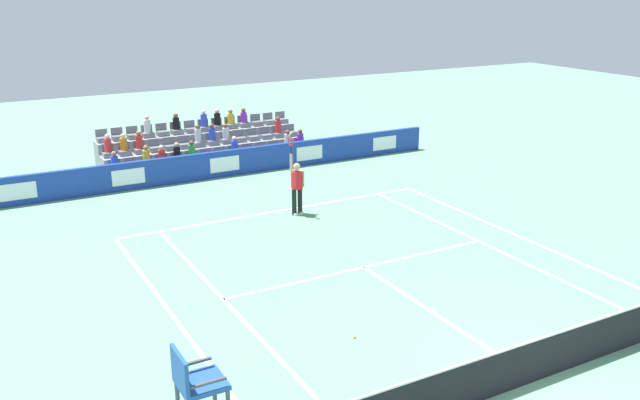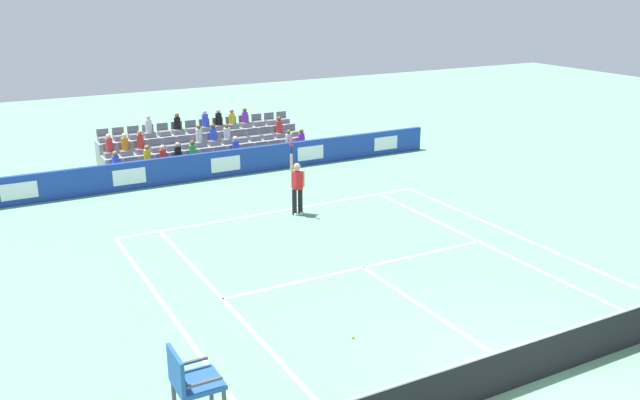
{
  "view_description": "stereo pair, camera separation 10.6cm",
  "coord_description": "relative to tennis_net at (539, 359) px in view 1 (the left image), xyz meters",
  "views": [
    {
      "loc": [
        9.49,
        8.33,
        7.58
      ],
      "look_at": [
        -0.22,
        -9.3,
        1.1
      ],
      "focal_mm": 38.66,
      "sensor_mm": 36.0,
      "label": 1
    },
    {
      "loc": [
        9.39,
        8.38,
        7.58
      ],
      "look_at": [
        -0.22,
        -9.3,
        1.1
      ],
      "focal_mm": 38.66,
      "sensor_mm": 36.0,
      "label": 2
    }
  ],
  "objects": [
    {
      "name": "stadium_stand",
      "position": [
        0.01,
        -19.18,
        0.07
      ],
      "size": [
        8.68,
        2.85,
        2.19
      ],
      "color": "gray",
      "rests_on": "ground"
    },
    {
      "name": "ground_plane",
      "position": [
        0.0,
        0.0,
        -0.49
      ],
      "size": [
        80.0,
        80.0,
        0.0
      ],
      "primitive_type": "plane",
      "color": "#669E77"
    },
    {
      "name": "line_singles_sideline_left",
      "position": [
        4.12,
        -5.95,
        -0.49
      ],
      "size": [
        0.1,
        11.89,
        0.01
      ],
      "primitive_type": "cube",
      "color": "white",
      "rests_on": "ground"
    },
    {
      "name": "line_centre_mark",
      "position": [
        0.0,
        -11.79,
        -0.49
      ],
      "size": [
        0.1,
        0.2,
        0.01
      ],
      "primitive_type": "cube",
      "color": "white",
      "rests_on": "ground"
    },
    {
      "name": "loose_tennis_ball",
      "position": [
        2.28,
        -3.18,
        -0.46
      ],
      "size": [
        0.07,
        0.07,
        0.07
      ],
      "primitive_type": "sphere",
      "color": "#D1E533",
      "rests_on": "ground"
    },
    {
      "name": "sponsor_barrier",
      "position": [
        0.0,
        -16.88,
        0.04
      ],
      "size": [
        19.16,
        0.22,
        1.06
      ],
      "color": "#193899",
      "rests_on": "ground"
    },
    {
      "name": "line_singles_sideline_right",
      "position": [
        -4.12,
        -5.95,
        -0.49
      ],
      "size": [
        0.1,
        11.89,
        0.01
      ],
      "primitive_type": "cube",
      "color": "white",
      "rests_on": "ground"
    },
    {
      "name": "line_centre_service",
      "position": [
        0.0,
        -3.2,
        -0.49
      ],
      "size": [
        0.1,
        6.4,
        0.01
      ],
      "primitive_type": "cube",
      "color": "white",
      "rests_on": "ground"
    },
    {
      "name": "line_baseline",
      "position": [
        0.0,
        -11.89,
        -0.49
      ],
      "size": [
        10.97,
        0.1,
        0.01
      ],
      "primitive_type": "cube",
      "color": "white",
      "rests_on": "ground"
    },
    {
      "name": "umpire_chair",
      "position": [
        6.76,
        -0.48,
        1.03
      ],
      "size": [
        0.7,
        0.7,
        2.34
      ],
      "color": "#474C54",
      "rests_on": "ground"
    },
    {
      "name": "tennis_net",
      "position": [
        0.0,
        0.0,
        0.0
      ],
      "size": [
        11.97,
        0.1,
        1.07
      ],
      "color": "#33383D",
      "rests_on": "ground"
    },
    {
      "name": "line_doubles_sideline_right",
      "position": [
        -5.49,
        -5.95,
        -0.49
      ],
      "size": [
        0.1,
        11.89,
        0.01
      ],
      "primitive_type": "cube",
      "color": "white",
      "rests_on": "ground"
    },
    {
      "name": "line_service",
      "position": [
        0.0,
        -6.4,
        -0.49
      ],
      "size": [
        8.23,
        0.1,
        0.01
      ],
      "primitive_type": "cube",
      "color": "white",
      "rests_on": "ground"
    },
    {
      "name": "tennis_player",
      "position": [
        -0.44,
        -11.29,
        0.5
      ],
      "size": [
        0.53,
        0.39,
        2.85
      ],
      "color": "black",
      "rests_on": "ground"
    },
    {
      "name": "line_doubles_sideline_left",
      "position": [
        5.49,
        -5.95,
        -0.49
      ],
      "size": [
        0.1,
        11.89,
        0.01
      ],
      "primitive_type": "cube",
      "color": "white",
      "rests_on": "ground"
    }
  ]
}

